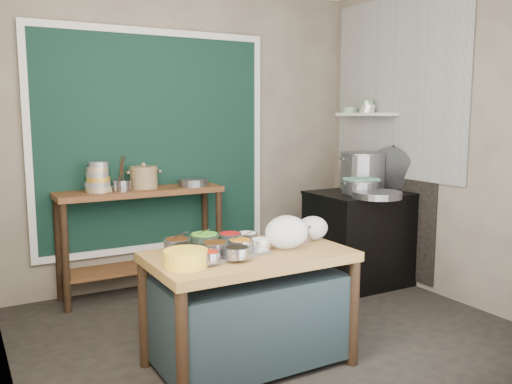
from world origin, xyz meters
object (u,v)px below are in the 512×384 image
prep_table (249,309)px  utensil_cup (122,185)px  condiment_tray (220,252)px  stock_pot (363,171)px  back_counter (142,242)px  steamer (361,187)px  ceramic_crock (144,178)px  stove_block (361,239)px  saucepan (299,232)px  yellow_basin (186,258)px

prep_table → utensil_cup: bearing=100.7°
condiment_tray → stock_pot: bearing=28.0°
back_counter → steamer: 2.05m
condiment_tray → ceramic_crock: (0.07, 1.71, 0.28)m
prep_table → condiment_tray: 0.43m
back_counter → ceramic_crock: 0.56m
stove_block → utensil_cup: (-2.07, 0.69, 0.57)m
saucepan → back_counter: bearing=95.4°
prep_table → utensil_cup: size_ratio=8.01×
back_counter → stove_block: bearing=-21.0°
yellow_basin → utensil_cup: bearing=85.5°
back_counter → stock_pot: size_ratio=3.18×
condiment_tray → saucepan: saucepan is taller
yellow_basin → saucepan: saucepan is taller
utensil_cup → steamer: bearing=-20.6°
utensil_cup → saucepan: bearing=-63.6°
back_counter → ceramic_crock: ceramic_crock is taller
saucepan → ceramic_crock: (-0.56, 1.64, 0.23)m
stock_pot → stove_block: bearing=-129.7°
stock_pot → utensil_cup: bearing=166.2°
condiment_tray → steamer: bearing=25.3°
stove_block → yellow_basin: 2.49m
condiment_tray → stove_block: bearing=26.1°
stove_block → condiment_tray: stove_block is taller
back_counter → saucepan: size_ratio=6.80×
utensil_cup → yellow_basin: bearing=-94.5°
stock_pot → steamer: stock_pot is taller
steamer → saucepan: bearing=-146.7°
prep_table → condiment_tray: condiment_tray is taller
ceramic_crock → stock_pot: stock_pot is taller
saucepan → utensil_cup: size_ratio=1.37×
prep_table → saucepan: (0.45, 0.11, 0.43)m
utensil_cup → steamer: (2.00, -0.75, -0.06)m
prep_table → stove_block: size_ratio=1.39×
ceramic_crock → yellow_basin: bearing=-100.9°
yellow_basin → saucepan: (0.92, 0.22, 0.01)m
condiment_tray → stock_pot: 2.34m
yellow_basin → ceramic_crock: size_ratio=0.97×
stove_block → condiment_tray: (-1.93, -0.94, 0.34)m
stove_block → condiment_tray: 2.17m
stove_block → saucepan: 1.61m
saucepan → steamer: 1.48m
ceramic_crock → utensil_cup: bearing=-160.6°
condiment_tray → ceramic_crock: bearing=87.5°
ceramic_crock → condiment_tray: bearing=-92.5°
condiment_tray → ceramic_crock: ceramic_crock is taller
back_counter → stock_pot: (2.02, -0.58, 0.58)m
ceramic_crock → stock_pot: bearing=-17.3°
condiment_tray → utensil_cup: size_ratio=3.31×
ceramic_crock → stove_block: bearing=-22.4°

